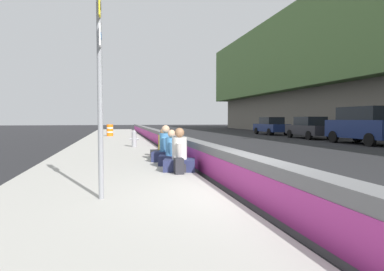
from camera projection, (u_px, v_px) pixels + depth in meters
The scene contains 14 objects.
ground_plane at pixel (250, 200), 6.21m from camera, with size 160.00×160.00×0.00m, color #232326.
sidewalk_strip at pixel (106, 205), 5.62m from camera, with size 80.00×4.40×0.14m, color #A8A59E.
jersey_barrier at pixel (250, 178), 6.19m from camera, with size 76.00×0.45×0.85m.
route_sign_post at pixel (100, 80), 5.67m from camera, with size 0.44×0.09×3.60m.
fire_hydrant at pixel (134, 138), 16.48m from camera, with size 0.26×0.46×0.88m.
seated_person_foreground at pixel (180, 157), 8.89m from camera, with size 0.88×0.98×1.16m.
seated_person_middle at pixel (172, 154), 9.99m from camera, with size 0.81×0.90×1.08m.
seated_person_rear at pixel (166, 150), 10.92m from camera, with size 0.95×1.03×1.19m.
seated_person_far at pixel (163, 148), 11.93m from camera, with size 0.86×0.93×1.06m.
backpack at pixel (179, 166), 8.39m from camera, with size 0.32×0.28×0.40m.
construction_barrel at pixel (110, 130), 26.83m from camera, with size 0.54×0.54×0.95m.
parked_car_third at pixel (364, 125), 19.93m from camera, with size 4.84×2.14×2.28m.
parked_car_fourth at pixel (309, 128), 25.60m from camera, with size 4.56×2.06×1.71m.
parked_car_midline at pixel (271, 126), 31.98m from camera, with size 4.51×1.96×1.71m.
Camera 1 is at (-5.74, 2.45, 1.54)m, focal length 30.76 mm.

